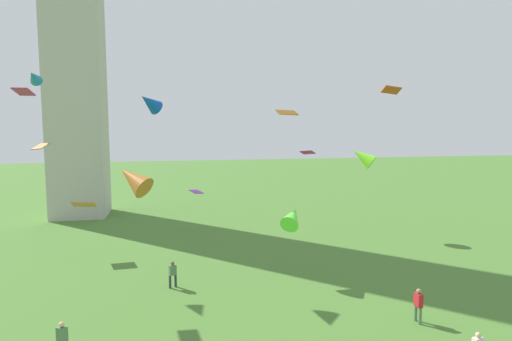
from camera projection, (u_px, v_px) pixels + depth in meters
person_1 at (418, 303)px, 20.93m from camera, size 0.28×0.55×1.78m
person_2 at (173, 273)px, 25.53m from camera, size 0.50×0.40×1.68m
person_3 at (62, 338)px, 17.63m from camera, size 0.50×0.42×1.65m
kite_flying_0 at (41, 146)px, 23.20m from camera, size 0.93×1.11×0.41m
kite_flying_1 at (24, 92)px, 25.59m from camera, size 1.04×1.42×0.40m
kite_flying_2 at (196, 192)px, 38.39m from camera, size 1.45×1.50×0.47m
kite_flying_3 at (287, 112)px, 29.56m from camera, size 1.47×1.03×0.44m
kite_flying_4 at (34, 77)px, 29.17m from camera, size 0.88×1.43×1.22m
kite_flying_5 at (149, 102)px, 27.25m from camera, size 1.99×1.99×1.61m
kite_flying_6 at (84, 205)px, 31.66m from camera, size 1.70×1.12×0.65m
kite_flying_7 at (308, 152)px, 34.58m from camera, size 1.33×1.32×0.42m
kite_flying_8 at (363, 157)px, 38.14m from camera, size 2.86×2.66×2.32m
kite_flying_9 at (292, 217)px, 27.10m from camera, size 2.18×2.43×1.86m
kite_flying_10 at (133, 179)px, 17.97m from camera, size 2.07×1.90×1.66m
kite_flying_11 at (391, 90)px, 33.84m from camera, size 1.44×1.04×0.69m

